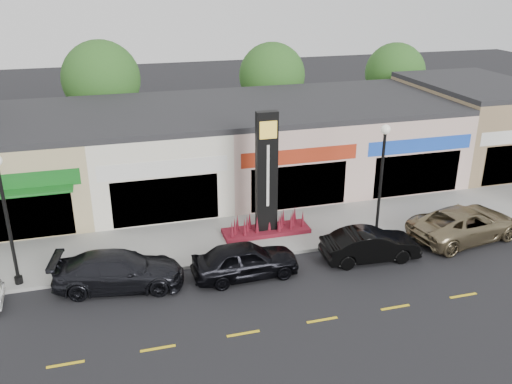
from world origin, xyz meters
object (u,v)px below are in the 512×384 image
(lamp_east_near, at_px, (382,170))
(car_gold_suv, at_px, (465,223))
(car_dark_sedan, at_px, (119,271))
(pylon_sign, at_px, (266,192))
(car_black_sedan, at_px, (245,260))
(lamp_west_near, at_px, (5,208))
(car_black_conv, at_px, (370,245))

(lamp_east_near, relative_size, car_gold_suv, 0.97)
(car_dark_sedan, distance_m, car_gold_suv, 16.11)
(pylon_sign, height_order, car_dark_sedan, pylon_sign)
(pylon_sign, distance_m, car_black_sedan, 4.19)
(lamp_west_near, height_order, car_gold_suv, lamp_west_near)
(pylon_sign, xyz_separation_m, car_black_conv, (3.74, -3.51, -1.56))
(car_dark_sedan, height_order, car_gold_suv, car_gold_suv)
(car_gold_suv, bearing_deg, car_black_conv, 87.83)
(car_dark_sedan, height_order, car_black_sedan, car_black_sedan)
(car_dark_sedan, bearing_deg, lamp_east_near, -75.03)
(lamp_west_near, xyz_separation_m, car_black_sedan, (9.07, -1.70, -2.72))
(lamp_east_near, height_order, pylon_sign, pylon_sign)
(car_black_conv, bearing_deg, car_gold_suv, -79.93)
(lamp_east_near, bearing_deg, car_black_sedan, -166.19)
(lamp_east_near, height_order, car_gold_suv, lamp_east_near)
(lamp_east_near, distance_m, pylon_sign, 5.42)
(lamp_east_near, xyz_separation_m, car_gold_suv, (4.07, -1.15, -2.70))
(lamp_west_near, bearing_deg, lamp_east_near, 0.00)
(lamp_west_near, distance_m, car_black_sedan, 9.62)
(lamp_east_near, distance_m, car_gold_suv, 5.01)
(pylon_sign, bearing_deg, car_black_conv, -43.13)
(lamp_west_near, xyz_separation_m, pylon_sign, (11.00, 1.70, -1.20))
(car_dark_sedan, bearing_deg, car_black_sedan, -86.70)
(car_black_sedan, distance_m, car_gold_suv, 11.01)
(pylon_sign, distance_m, car_black_conv, 5.36)
(car_gold_suv, bearing_deg, car_black_sedan, 83.62)
(lamp_east_near, relative_size, pylon_sign, 0.91)
(lamp_east_near, height_order, car_dark_sedan, lamp_east_near)
(lamp_west_near, relative_size, lamp_east_near, 1.00)
(car_black_sedan, height_order, car_black_conv, car_black_sedan)
(lamp_east_near, distance_m, car_dark_sedan, 12.40)
(car_black_sedan, bearing_deg, lamp_east_near, -78.13)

